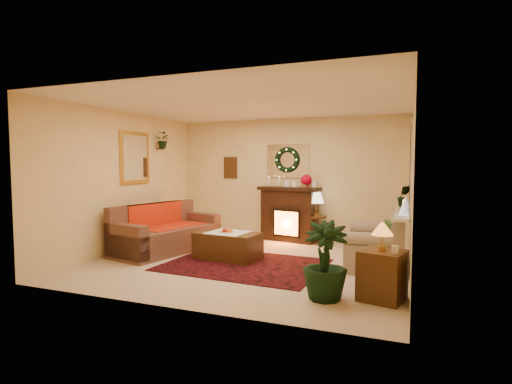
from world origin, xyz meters
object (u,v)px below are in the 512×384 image
(end_table_square, at_px, (382,278))
(loveseat, at_px, (374,239))
(coffee_table, at_px, (228,247))
(fireplace, at_px, (289,215))
(side_table_round, at_px, (316,228))
(sofa, at_px, (167,229))

(end_table_square, bearing_deg, loveseat, 97.80)
(loveseat, height_order, coffee_table, loveseat)
(fireplace, distance_m, end_table_square, 3.79)
(loveseat, xyz_separation_m, side_table_round, (-1.26, 1.37, -0.10))
(loveseat, height_order, end_table_square, loveseat)
(sofa, bearing_deg, loveseat, 18.21)
(fireplace, height_order, loveseat, fireplace)
(fireplace, bearing_deg, loveseat, -27.01)
(sofa, distance_m, coffee_table, 1.34)
(loveseat, xyz_separation_m, end_table_square, (0.23, -1.70, -0.15))
(loveseat, bearing_deg, fireplace, 138.58)
(fireplace, relative_size, coffee_table, 1.08)
(fireplace, bearing_deg, coffee_table, -93.96)
(end_table_square, bearing_deg, fireplace, 123.56)
(side_table_round, bearing_deg, fireplace, 172.45)
(loveseat, distance_m, side_table_round, 1.86)
(loveseat, bearing_deg, sofa, -177.96)
(fireplace, bearing_deg, sofa, -124.49)
(loveseat, bearing_deg, end_table_square, -85.71)
(end_table_square, bearing_deg, sofa, 161.05)
(sofa, bearing_deg, fireplace, 57.27)
(sofa, xyz_separation_m, end_table_square, (3.92, -1.34, -0.16))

